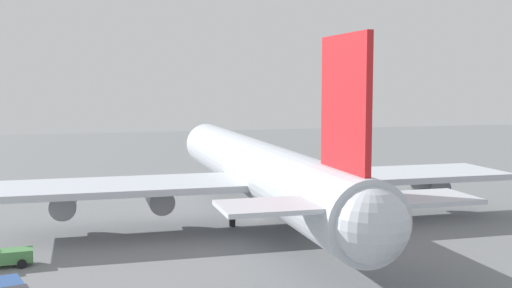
% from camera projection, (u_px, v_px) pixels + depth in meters
% --- Properties ---
extents(ground_plane, '(268.96, 268.96, 0.00)m').
position_uv_depth(ground_plane, '(256.00, 219.00, 74.56)').
color(ground_plane, slate).
extents(cargo_airplane, '(67.24, 58.34, 19.64)m').
position_uv_depth(cargo_airplane, '(257.00, 170.00, 73.74)').
color(cargo_airplane, silver).
rests_on(cargo_airplane, ground_plane).
extents(maintenance_van, '(2.62, 5.09, 2.00)m').
position_uv_depth(maintenance_van, '(0.00, 256.00, 55.02)').
color(maintenance_van, '#4C8C4C').
rests_on(maintenance_van, ground_plane).
extents(safety_cone_nose, '(0.47, 0.47, 0.67)m').
position_uv_depth(safety_cone_nose, '(209.00, 178.00, 103.65)').
color(safety_cone_nose, orange).
rests_on(safety_cone_nose, ground_plane).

